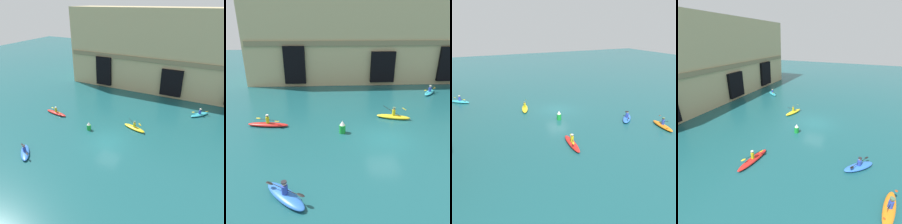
# 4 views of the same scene
# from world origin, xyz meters

# --- Properties ---
(ground_plane) EXTENTS (120.00, 120.00, 0.00)m
(ground_plane) POSITION_xyz_m (0.00, 0.00, 0.00)
(ground_plane) COLOR #195156
(cliff_bluff) EXTENTS (35.78, 7.62, 13.08)m
(cliff_bluff) POSITION_xyz_m (2.75, 18.76, 6.51)
(cliff_bluff) COLOR tan
(cliff_bluff) RESTS_ON ground
(kayak_yellow) EXTENTS (3.07, 1.55, 1.18)m
(kayak_yellow) POSITION_xyz_m (1.67, 3.70, 0.21)
(kayak_yellow) COLOR yellow
(kayak_yellow) RESTS_ON ground
(kayak_blue) EXTENTS (2.58, 2.55, 1.05)m
(kayak_blue) POSITION_xyz_m (-6.60, -5.70, 0.22)
(kayak_blue) COLOR blue
(kayak_blue) RESTS_ON ground
(kayak_red) EXTENTS (3.55, 1.10, 1.07)m
(kayak_red) POSITION_xyz_m (-9.42, 2.70, 0.20)
(kayak_red) COLOR red
(kayak_red) RESTS_ON ground
(kayak_cyan) EXTENTS (2.44, 2.68, 1.03)m
(kayak_cyan) POSITION_xyz_m (8.35, 10.88, 0.21)
(kayak_cyan) COLOR #33B2C6
(kayak_cyan) RESTS_ON ground
(marker_buoy) EXTENTS (0.51, 0.51, 1.02)m
(marker_buoy) POSITION_xyz_m (-3.21, 1.18, 0.48)
(marker_buoy) COLOR green
(marker_buoy) RESTS_ON ground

